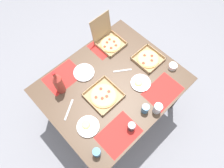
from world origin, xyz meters
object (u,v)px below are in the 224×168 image
object	(u,v)px
plate_far_right	(88,126)
plate_far_left	(140,83)
pizza_box_center	(109,40)
cup_red	(158,108)
cup_dark	(97,152)
cup_clear_right	(145,109)
pizza_box_corner_right	(104,96)
cup_clear_left	(131,127)
pizza_box_corner_left	(148,59)
soda_bottle	(59,83)
condiment_bowl	(173,66)
plate_near_left	(84,73)

from	to	relation	value
plate_far_right	plate_far_left	world-z (taller)	same
pizza_box_center	plate_far_left	world-z (taller)	pizza_box_center
cup_red	cup_dark	world-z (taller)	cup_red
cup_clear_right	cup_dark	bearing A→B (deg)	177.99
pizza_box_corner_right	plate_far_right	xyz separation A→B (m)	(-0.30, -0.12, -0.00)
plate_far_left	cup_clear_left	size ratio (longest dim) A/B	2.27
pizza_box_corner_left	plate_far_left	world-z (taller)	pizza_box_corner_left
plate_far_right	plate_far_left	distance (m)	0.66
soda_bottle	cup_clear_right	world-z (taller)	soda_bottle
plate_far_left	condiment_bowl	bearing A→B (deg)	-15.50
pizza_box_center	plate_near_left	world-z (taller)	pizza_box_center
pizza_box_corner_left	cup_clear_left	distance (m)	0.76
plate_far_right	plate_far_left	bearing A→B (deg)	-2.44
plate_near_left	soda_bottle	world-z (taller)	soda_bottle
pizza_box_corner_left	cup_red	world-z (taller)	cup_red
condiment_bowl	plate_near_left	bearing A→B (deg)	140.29
pizza_box_corner_left	cup_dark	world-z (taller)	cup_dark
pizza_box_center	cup_red	distance (m)	0.91
pizza_box_corner_left	pizza_box_center	xyz separation A→B (m)	(-0.15, 0.45, 0.03)
cup_clear_right	condiment_bowl	xyz separation A→B (m)	(0.55, 0.12, -0.02)
pizza_box_corner_left	cup_dark	size ratio (longest dim) A/B	2.71
plate_far_right	soda_bottle	xyz separation A→B (m)	(0.05, 0.46, 0.12)
plate_far_left	cup_clear_right	xyz separation A→B (m)	(-0.18, -0.22, 0.04)
soda_bottle	cup_clear_right	size ratio (longest dim) A/B	3.45
soda_bottle	plate_far_left	bearing A→B (deg)	-38.58
plate_near_left	plate_far_left	distance (m)	0.58
cup_red	condiment_bowl	size ratio (longest dim) A/B	1.26
cup_clear_left	condiment_bowl	size ratio (longest dim) A/B	1.01
soda_bottle	cup_clear_right	xyz separation A→B (m)	(0.42, -0.70, -0.09)
cup_red	condiment_bowl	xyz separation A→B (m)	(0.47, 0.19, -0.03)
plate_far_right	condiment_bowl	distance (m)	1.04
plate_far_right	pizza_box_corner_right	bearing A→B (deg)	22.04
plate_near_left	cup_dark	xyz separation A→B (m)	(-0.43, -0.68, 0.04)
pizza_box_corner_right	pizza_box_corner_left	size ratio (longest dim) A/B	1.13
cup_red	cup_dark	xyz separation A→B (m)	(-0.65, 0.10, -0.01)
pizza_box_corner_left	plate_far_left	bearing A→B (deg)	-152.98
pizza_box_corner_right	cup_dark	world-z (taller)	cup_dark
condiment_bowl	plate_far_right	bearing A→B (deg)	172.74
plate_far_left	soda_bottle	xyz separation A→B (m)	(-0.61, 0.48, 0.12)
soda_bottle	cup_dark	distance (m)	0.70
pizza_box_corner_right	pizza_box_center	size ratio (longest dim) A/B	0.98
soda_bottle	cup_red	bearing A→B (deg)	-57.10
pizza_box_corner_right	cup_red	xyz separation A→B (m)	(0.25, -0.45, 0.04)
pizza_box_center	soda_bottle	xyz separation A→B (m)	(-0.73, -0.10, 0.09)
plate_near_left	cup_clear_left	xyz separation A→B (m)	(-0.06, -0.72, 0.04)
pizza_box_center	soda_bottle	distance (m)	0.74
plate_near_left	cup_clear_right	world-z (taller)	cup_clear_right
plate_far_left	cup_clear_left	xyz separation A→B (m)	(-0.39, -0.25, 0.03)
pizza_box_corner_left	plate_near_left	size ratio (longest dim) A/B	1.24
plate_near_left	cup_red	bearing A→B (deg)	-73.80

